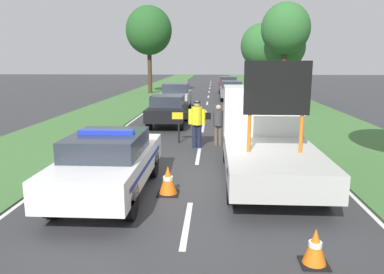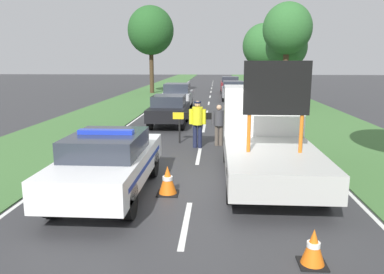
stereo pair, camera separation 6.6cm
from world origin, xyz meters
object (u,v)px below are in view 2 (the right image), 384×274
(pedestrian_civilian, at_px, (219,122))
(queued_car_suv_grey, at_px, (233,90))
(traffic_cone_centre_front, at_px, (168,180))
(roadside_tree_near_right, at_px, (286,48))
(police_officer, at_px, (197,120))
(queued_car_wagon_maroon, at_px, (230,85))
(police_car, at_px, (109,162))
(work_truck, at_px, (266,135))
(queued_car_sedan_black, at_px, (169,109))
(road_barrier, at_px, (206,118))
(roadside_tree_mid_left, at_px, (264,46))
(traffic_cone_near_police, at_px, (313,247))
(roadside_tree_mid_right, at_px, (287,29))
(roadside_tree_far_left, at_px, (151,31))
(queued_car_sedan_silver, at_px, (177,96))

(pedestrian_civilian, relative_size, queued_car_suv_grey, 0.36)
(traffic_cone_centre_front, distance_m, roadside_tree_near_right, 21.79)
(police_officer, distance_m, queued_car_suv_grey, 17.66)
(traffic_cone_centre_front, height_order, queued_car_wagon_maroon, queued_car_wagon_maroon)
(police_car, relative_size, traffic_cone_centre_front, 6.75)
(work_truck, height_order, queued_car_sedan_black, work_truck)
(road_barrier, relative_size, police_officer, 1.47)
(traffic_cone_centre_front, bearing_deg, police_officer, 84.73)
(pedestrian_civilian, distance_m, roadside_tree_mid_left, 29.92)
(traffic_cone_centre_front, bearing_deg, queued_car_suv_grey, 83.68)
(traffic_cone_near_police, height_order, queued_car_suv_grey, queued_car_suv_grey)
(roadside_tree_mid_left, height_order, roadside_tree_mid_right, roadside_tree_mid_left)
(queued_car_wagon_maroon, bearing_deg, traffic_cone_near_police, 90.37)
(traffic_cone_centre_front, xyz_separation_m, roadside_tree_mid_left, (6.30, 34.62, 4.48))
(police_car, bearing_deg, work_truck, 26.62)
(road_barrier, bearing_deg, roadside_tree_mid_right, 62.99)
(pedestrian_civilian, height_order, queued_car_suv_grey, same)
(traffic_cone_centre_front, relative_size, queued_car_sedan_black, 0.17)
(queued_car_sedan_black, bearing_deg, roadside_tree_mid_left, -106.84)
(queued_car_sedan_black, distance_m, queued_car_wagon_maroon, 19.89)
(pedestrian_civilian, bearing_deg, roadside_tree_near_right, 46.53)
(traffic_cone_centre_front, bearing_deg, work_truck, 36.40)
(police_officer, distance_m, traffic_cone_centre_front, 5.08)
(police_car, xyz_separation_m, roadside_tree_near_right, (7.71, 20.58, 3.34))
(road_barrier, distance_m, roadside_tree_near_right, 16.10)
(roadside_tree_near_right, bearing_deg, queued_car_suv_grey, 151.85)
(queued_car_suv_grey, distance_m, roadside_tree_far_left, 11.20)
(police_officer, bearing_deg, queued_car_wagon_maroon, -108.63)
(queued_car_sedan_black, distance_m, roadside_tree_mid_right, 12.06)
(queued_car_sedan_black, relative_size, roadside_tree_near_right, 0.72)
(queued_car_sedan_black, bearing_deg, roadside_tree_far_left, -77.72)
(roadside_tree_far_left, bearing_deg, queued_car_suv_grey, -38.15)
(traffic_cone_near_police, distance_m, queued_car_wagon_maroon, 32.45)
(queued_car_wagon_maroon, bearing_deg, roadside_tree_mid_left, -126.33)
(roadside_tree_far_left, bearing_deg, work_truck, -73.73)
(queued_car_sedan_silver, height_order, roadside_tree_far_left, roadside_tree_far_left)
(roadside_tree_mid_left, bearing_deg, roadside_tree_mid_right, -91.27)
(police_officer, distance_m, queued_car_wagon_maroon, 24.48)
(police_officer, xyz_separation_m, queued_car_suv_grey, (2.04, 17.54, -0.23))
(work_truck, distance_m, roadside_tree_mid_right, 17.46)
(traffic_cone_near_police, relative_size, queued_car_sedan_silver, 0.14)
(queued_car_sedan_silver, relative_size, roadside_tree_near_right, 0.74)
(traffic_cone_centre_front, xyz_separation_m, roadside_tree_mid_right, (5.95, 18.47, 4.96))
(roadside_tree_far_left, bearing_deg, queued_car_sedan_black, -77.72)
(road_barrier, height_order, roadside_tree_near_right, roadside_tree_near_right)
(queued_car_sedan_black, distance_m, queued_car_sedan_silver, 5.91)
(queued_car_wagon_maroon, relative_size, roadside_tree_far_left, 0.50)
(police_car, xyz_separation_m, road_barrier, (2.14, 5.80, 0.18))
(police_car, relative_size, pedestrian_civilian, 3.04)
(queued_car_sedan_black, height_order, roadside_tree_near_right, roadside_tree_near_right)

